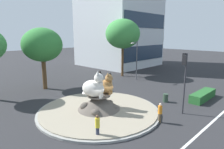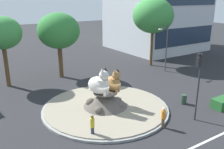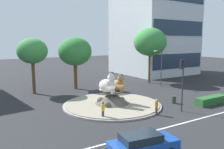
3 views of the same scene
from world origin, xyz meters
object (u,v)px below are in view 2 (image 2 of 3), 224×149
streetlight_arm (166,46)px  traffic_light_mast (198,73)px  cat_statue_white (100,84)px  third_tree_left (59,31)px  litter_bin (184,99)px  broadleaf_tree_behind_island (2,33)px  pedestrian_yellow_shirt (92,125)px  cat_statue_tabby (113,83)px  second_tree_near_tower (153,16)px  pedestrian_orange_shirt (163,117)px

streetlight_arm → traffic_light_mast: bearing=39.7°
cat_statue_white → third_tree_left: bearing=153.3°
litter_bin → broadleaf_tree_behind_island: bearing=132.7°
pedestrian_yellow_shirt → cat_statue_tabby: bearing=-168.1°
cat_statue_tabby → traffic_light_mast: traffic_light_mast is taller
cat_statue_tabby → second_tree_near_tower: (12.82, 9.37, 4.85)m
second_tree_near_tower → cat_statue_tabby: bearing=-143.9°
traffic_light_mast → broadleaf_tree_behind_island: 20.50m
traffic_light_mast → cat_statue_tabby: bearing=30.7°
cat_statue_white → cat_statue_tabby: bearing=68.6°
third_tree_left → cat_statue_white: bearing=-93.9°
second_tree_near_tower → third_tree_left: second_tree_near_tower is taller
cat_statue_white → streetlight_arm: (13.54, 5.89, 1.07)m
broadleaf_tree_behind_island → pedestrian_yellow_shirt: 15.90m
third_tree_left → pedestrian_orange_shirt: size_ratio=4.75×
pedestrian_yellow_shirt → pedestrian_orange_shirt: (5.25, -1.80, -0.02)m
litter_bin → cat_statue_white: bearing=158.8°
cat_statue_white → pedestrian_orange_shirt: (2.66, -5.19, -1.66)m
broadleaf_tree_behind_island → streetlight_arm: bearing=-15.9°
streetlight_arm → litter_bin: size_ratio=6.82×
pedestrian_orange_shirt → pedestrian_yellow_shirt: bearing=-20.4°
pedestrian_orange_shirt → litter_bin: (4.88, 2.26, -0.45)m
streetlight_arm → pedestrian_orange_shirt: size_ratio=3.60×
cat_statue_white → pedestrian_orange_shirt: bearing=4.3°
cat_statue_white → pedestrian_orange_shirt: cat_statue_white is taller
traffic_light_mast → second_tree_near_tower: second_tree_near_tower is taller
pedestrian_orange_shirt → litter_bin: pedestrian_orange_shirt is taller
pedestrian_orange_shirt → third_tree_left: bearing=-84.9°
second_tree_near_tower → cat_statue_white: bearing=-146.5°
second_tree_near_tower → streetlight_arm: bearing=-100.8°
streetlight_arm → pedestrian_yellow_shirt: bearing=13.8°
traffic_light_mast → third_tree_left: 17.72m
broadleaf_tree_behind_island → litter_bin: 20.22m
traffic_light_mast → second_tree_near_tower: 17.53m
cat_statue_white → streetlight_arm: streetlight_arm is taller
cat_statue_tabby → third_tree_left: (-0.62, 11.27, 3.42)m
pedestrian_orange_shirt → streetlight_arm: bearing=-135.9°
cat_statue_tabby → litter_bin: bearing=49.7°
second_tree_near_tower → third_tree_left: 13.65m
third_tree_left → streetlight_arm: third_tree_left is taller
third_tree_left → cat_statue_tabby: bearing=-86.8°
litter_bin → second_tree_near_tower: bearing=61.6°
cat_statue_tabby → second_tree_near_tower: size_ratio=0.23×
streetlight_arm → pedestrian_yellow_shirt: streetlight_arm is taller
second_tree_near_tower → pedestrian_orange_shirt: bearing=-128.4°
cat_statue_white → second_tree_near_tower: size_ratio=0.27×
pedestrian_yellow_shirt → streetlight_arm: bearing=-178.9°
cat_statue_tabby → streetlight_arm: 13.54m
second_tree_near_tower → pedestrian_orange_shirt: 19.68m
cat_statue_tabby → litter_bin: cat_statue_tabby is taller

